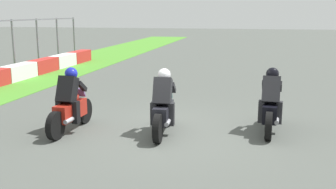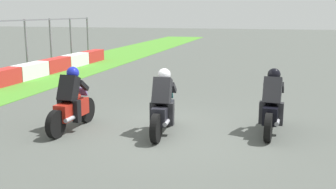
{
  "view_description": "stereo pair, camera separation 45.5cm",
  "coord_description": "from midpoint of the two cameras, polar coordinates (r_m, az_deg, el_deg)",
  "views": [
    {
      "loc": [
        -8.87,
        -1.87,
        2.77
      ],
      "look_at": [
        0.0,
        0.05,
        0.9
      ],
      "focal_mm": 42.79,
      "sensor_mm": 36.0,
      "label": 1
    },
    {
      "loc": [
        -8.76,
        -2.31,
        2.77
      ],
      "look_at": [
        0.0,
        0.05,
        0.9
      ],
      "focal_mm": 42.79,
      "sensor_mm": 36.0,
      "label": 2
    }
  ],
  "objects": [
    {
      "name": "rider_lane_c",
      "position": [
        9.73,
        -15.07,
        -1.52
      ],
      "size": [
        2.04,
        0.55,
        1.51
      ],
      "rotation": [
        0.0,
        0.0,
        -0.04
      ],
      "color": "black",
      "rests_on": "ground_plane"
    },
    {
      "name": "rider_lane_a",
      "position": [
        9.62,
        13.11,
        -1.57
      ],
      "size": [
        2.04,
        0.55,
        1.51
      ],
      "rotation": [
        0.0,
        0.0,
        -0.07
      ],
      "color": "black",
      "rests_on": "ground_plane"
    },
    {
      "name": "rider_lane_b",
      "position": [
        9.21,
        -2.07,
        -1.85
      ],
      "size": [
        2.04,
        0.55,
        1.51
      ],
      "rotation": [
        0.0,
        0.0,
        0.05
      ],
      "color": "black",
      "rests_on": "ground_plane"
    },
    {
      "name": "ground_plane",
      "position": [
        9.48,
        -1.11,
        -5.36
      ],
      "size": [
        120.0,
        120.0,
        0.0
      ],
      "primitive_type": "plane",
      "color": "#4A4F49"
    }
  ]
}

